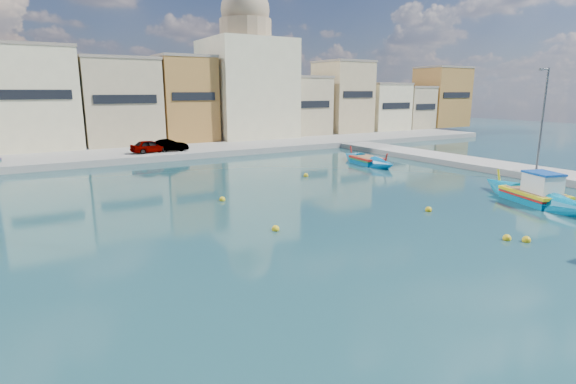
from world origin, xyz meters
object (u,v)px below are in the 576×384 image
object	(u,v)px
quay_street_lamp	(542,119)
luzzu_cyan_mid	(367,161)
luzzu_turquoise_cabin	(535,197)
church_block	(247,74)

from	to	relation	value
quay_street_lamp	luzzu_cyan_mid	distance (m)	13.81
quay_street_lamp	luzzu_turquoise_cabin	world-z (taller)	quay_street_lamp
quay_street_lamp	luzzu_cyan_mid	xyz separation A→B (m)	(-6.68, 11.38, -4.09)
church_block	luzzu_turquoise_cabin	world-z (taller)	church_block
church_block	luzzu_cyan_mid	xyz separation A→B (m)	(0.77, -22.62, -8.16)
luzzu_turquoise_cabin	quay_street_lamp	bearing A→B (deg)	30.41
luzzu_turquoise_cabin	luzzu_cyan_mid	bearing A→B (deg)	86.48
church_block	luzzu_cyan_mid	distance (m)	24.06
luzzu_turquoise_cabin	luzzu_cyan_mid	distance (m)	15.90
quay_street_lamp	church_block	bearing A→B (deg)	102.35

